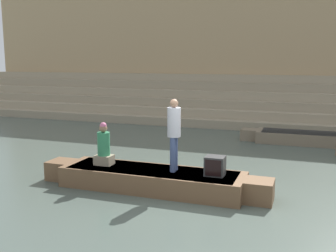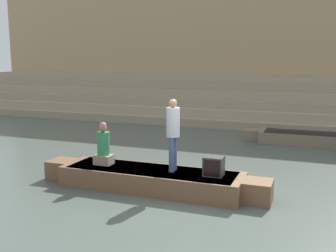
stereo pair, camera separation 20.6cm
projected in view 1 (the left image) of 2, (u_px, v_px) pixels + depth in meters
ground_plane at (206, 201)px, 8.93m from camera, size 120.00×120.00×0.00m
ghat_steps at (264, 107)px, 19.60m from camera, size 36.00×3.66×2.40m
back_wall at (270, 42)px, 20.85m from camera, size 34.20×1.28×8.23m
rowboat_main at (152, 179)px, 9.72m from camera, size 5.87×1.37×0.50m
person_standing at (174, 130)px, 9.40m from camera, size 0.32×0.32×1.76m
person_rowing at (104, 147)px, 10.07m from camera, size 0.45×0.35×1.10m
tv_set at (215, 166)px, 9.16m from camera, size 0.45×0.41×0.45m
moored_boat_shore at (319, 138)px, 14.91m from camera, size 5.87×1.27×0.44m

